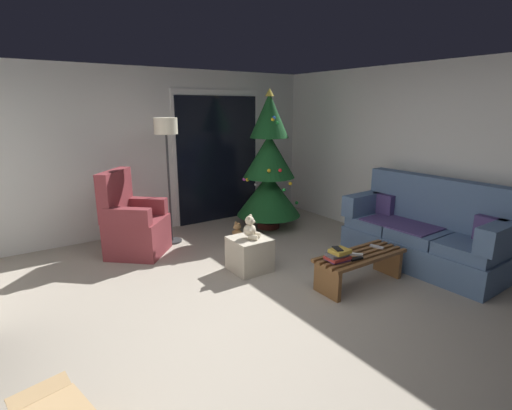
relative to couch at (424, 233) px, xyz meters
The scene contains 18 objects.
ground_plane 2.36m from the couch, behind, with size 7.00×7.00×0.00m, color #9E9384.
wall_back 4.09m from the couch, 125.37° to the left, with size 5.72×0.12×2.50m, color silver.
wall_right 1.03m from the couch, 20.70° to the left, with size 0.12×6.00×2.50m, color silver.
patio_door_frame 3.47m from the couch, 109.84° to the left, with size 1.60×0.02×2.20m, color silver.
patio_door_glass 3.44m from the couch, 109.95° to the left, with size 1.50×0.02×2.10m, color black.
couch is the anchor object (origin of this frame).
coffee_table 1.12m from the couch, behind, with size 1.10×0.40×0.36m.
remote_white 1.19m from the couch, behind, with size 0.04×0.16×0.02m, color silver.
remote_black 1.28m from the couch, behind, with size 0.04×0.16×0.02m, color black.
remote_silver 0.81m from the couch, behind, with size 0.04×0.16×0.02m, color #ADADB2.
book_stack 1.46m from the couch, behind, with size 0.26×0.21×0.13m.
cell_phone 1.46m from the couch, behind, with size 0.07×0.14×0.01m, color black.
christmas_tree 2.47m from the couch, 107.65° to the left, with size 1.03×1.03×2.20m.
armchair 3.75m from the couch, 140.65° to the left, with size 0.97×0.97×1.13m.
floor_lamp 3.60m from the couch, 132.30° to the left, with size 0.32×0.32×1.78m.
ottoman 2.19m from the couch, 151.06° to the left, with size 0.44×0.44×0.41m, color #B2A893.
teddy_bear_cream 2.17m from the couch, 151.17° to the left, with size 0.21×0.22×0.29m.
teddy_bear_honey_by_tree 2.54m from the couch, 126.13° to the left, with size 0.19×0.20×0.29m.
Camera 1 is at (-1.96, -2.79, 1.94)m, focal length 26.99 mm.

